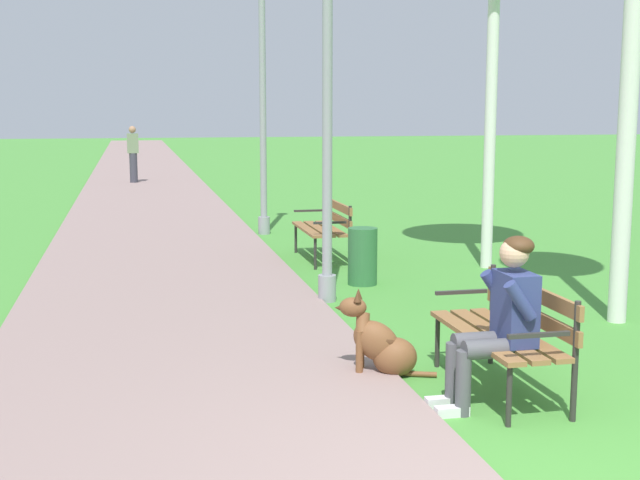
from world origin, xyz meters
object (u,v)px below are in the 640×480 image
object	(u,v)px
park_bench_near	(508,326)
pedestrian_distant	(133,154)
park_bench_mid	(325,224)
lamp_post_near	(327,123)
lamp_post_mid	(263,95)
litter_bin	(363,256)
dog_brown	(382,344)
person_seated_on_near_bench	(501,315)

from	to	relation	value
park_bench_near	pedestrian_distant	world-z (taller)	pedestrian_distant
park_bench_near	park_bench_mid	distance (m)	5.83
pedestrian_distant	park_bench_near	bearing A→B (deg)	-81.97
park_bench_near	lamp_post_near	bearing A→B (deg)	101.22
park_bench_near	lamp_post_mid	xyz separation A→B (m)	(-0.55, 8.51, 1.85)
park_bench_near	litter_bin	bearing A→B (deg)	90.21
park_bench_near	lamp_post_near	distance (m)	3.64
dog_brown	pedestrian_distant	xyz separation A→B (m)	(-1.88, 18.52, 0.58)
person_seated_on_near_bench	lamp_post_near	bearing A→B (deg)	97.00
person_seated_on_near_bench	lamp_post_mid	xyz separation A→B (m)	(-0.34, 8.83, 1.69)
park_bench_mid	lamp_post_near	world-z (taller)	lamp_post_near
person_seated_on_near_bench	litter_bin	xyz separation A→B (m)	(0.19, 4.39, -0.33)
person_seated_on_near_bench	litter_bin	size ratio (longest dim) A/B	1.79
park_bench_mid	dog_brown	world-z (taller)	park_bench_mid
person_seated_on_near_bench	lamp_post_mid	bearing A→B (deg)	92.22
lamp_post_near	lamp_post_mid	bearing A→B (deg)	88.93
lamp_post_mid	person_seated_on_near_bench	bearing A→B (deg)	-87.78
dog_brown	pedestrian_distant	world-z (taller)	pedestrian_distant
park_bench_near	person_seated_on_near_bench	bearing A→B (deg)	-123.10
lamp_post_near	lamp_post_mid	world-z (taller)	lamp_post_mid
park_bench_mid	person_seated_on_near_bench	world-z (taller)	person_seated_on_near_bench
dog_brown	park_bench_mid	bearing A→B (deg)	82.00
park_bench_near	person_seated_on_near_bench	size ratio (longest dim) A/B	1.20
person_seated_on_near_bench	lamp_post_mid	size ratio (longest dim) A/B	0.27
dog_brown	pedestrian_distant	distance (m)	18.62
park_bench_mid	person_seated_on_near_bench	size ratio (longest dim) A/B	1.20
litter_bin	pedestrian_distant	size ratio (longest dim) A/B	0.42
dog_brown	lamp_post_near	size ratio (longest dim) A/B	0.21
park_bench_near	pedestrian_distant	size ratio (longest dim) A/B	0.91
pedestrian_distant	park_bench_mid	bearing A→B (deg)	-78.85
park_bench_near	dog_brown	bearing A→B (deg)	145.25
park_bench_mid	pedestrian_distant	xyz separation A→B (m)	(-2.61, 13.26, 0.33)
park_bench_mid	person_seated_on_near_bench	xyz separation A→B (m)	(-0.13, -6.14, 0.17)
pedestrian_distant	lamp_post_mid	bearing A→B (deg)	-78.53
lamp_post_near	pedestrian_distant	size ratio (longest dim) A/B	2.32
pedestrian_distant	person_seated_on_near_bench	bearing A→B (deg)	-82.70
dog_brown	litter_bin	size ratio (longest dim) A/B	1.14
park_bench_mid	litter_bin	bearing A→B (deg)	-87.91
person_seated_on_near_bench	dog_brown	world-z (taller)	person_seated_on_near_bench
dog_brown	person_seated_on_near_bench	bearing A→B (deg)	-55.40
park_bench_mid	litter_bin	distance (m)	1.76
pedestrian_distant	dog_brown	bearing A→B (deg)	-84.22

